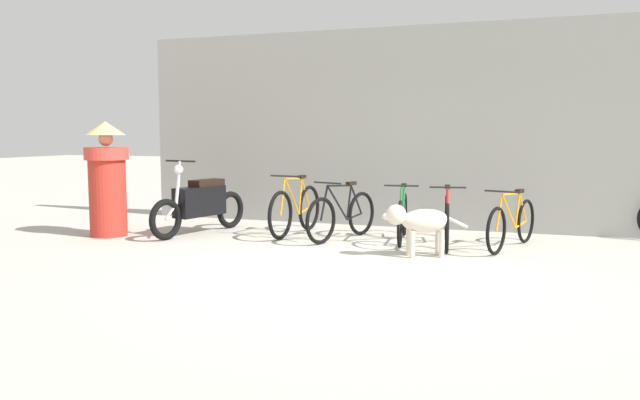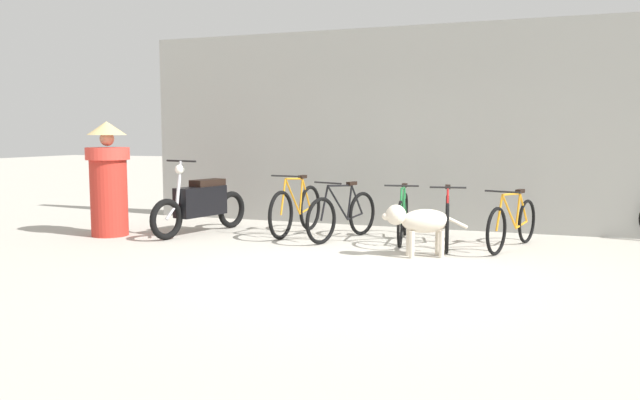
% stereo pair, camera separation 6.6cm
% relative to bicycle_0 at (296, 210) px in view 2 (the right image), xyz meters
% --- Properties ---
extents(ground_plane, '(60.00, 60.00, 0.00)m').
position_rel_bicycle_0_xyz_m(ground_plane, '(1.56, -2.12, -0.37)').
color(ground_plane, '#B7B2A5').
extents(shop_wall_back, '(9.43, 0.20, 3.19)m').
position_rel_bicycle_0_xyz_m(shop_wall_back, '(1.56, 1.35, 1.23)').
color(shop_wall_back, gray).
rests_on(shop_wall_back, ground).
extents(bicycle_0, '(0.46, 1.66, 0.91)m').
position_rel_bicycle_0_xyz_m(bicycle_0, '(0.00, 0.00, 0.00)').
color(bicycle_0, black).
rests_on(bicycle_0, ground).
extents(bicycle_1, '(0.62, 1.57, 0.85)m').
position_rel_bicycle_0_xyz_m(bicycle_1, '(0.79, -0.19, -0.03)').
color(bicycle_1, black).
rests_on(bicycle_1, ground).
extents(bicycle_2, '(0.46, 1.64, 0.83)m').
position_rel_bicycle_0_xyz_m(bicycle_2, '(1.63, -0.05, -0.03)').
color(bicycle_2, black).
rests_on(bicycle_2, ground).
extents(bicycle_3, '(0.46, 1.70, 0.84)m').
position_rel_bicycle_0_xyz_m(bicycle_3, '(2.27, -0.21, -0.03)').
color(bicycle_3, black).
rests_on(bicycle_3, ground).
extents(bicycle_4, '(0.62, 1.63, 0.80)m').
position_rel_bicycle_0_xyz_m(bicycle_4, '(3.11, -0.14, -0.04)').
color(bicycle_4, black).
rests_on(bicycle_4, ground).
extents(motorcycle, '(0.66, 1.93, 1.13)m').
position_rel_bicycle_0_xyz_m(motorcycle, '(-1.39, -0.40, 0.09)').
color(motorcycle, black).
rests_on(motorcycle, ground).
extents(stray_dog, '(1.01, 0.58, 0.65)m').
position_rel_bicycle_0_xyz_m(stray_dog, '(2.05, -1.09, 0.07)').
color(stray_dog, beige).
rests_on(stray_dog, ground).
extents(person_in_robes, '(0.76, 0.76, 1.69)m').
position_rel_bicycle_0_xyz_m(person_in_robes, '(-2.57, -1.02, 0.49)').
color(person_in_robes, '#B72D23').
rests_on(person_in_robes, ground).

